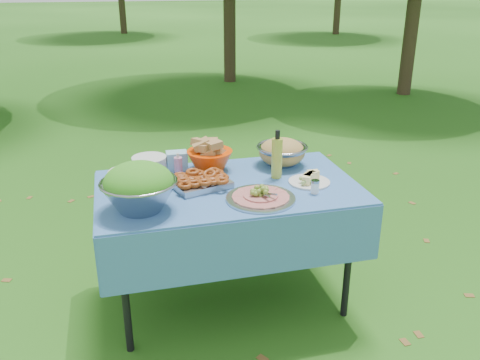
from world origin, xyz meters
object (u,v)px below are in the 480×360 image
plate_stack (150,165)px  charcuterie_platter (261,192)px  pasta_bowl_steel (282,152)px  picnic_table (229,245)px  bread_bowl (210,155)px  oil_bottle (277,154)px  salad_bowl (139,187)px

plate_stack → charcuterie_platter: plate_stack is taller
pasta_bowl_steel → charcuterie_platter: (-0.28, -0.49, -0.04)m
picnic_table → bread_bowl: (-0.05, 0.28, 0.47)m
charcuterie_platter → oil_bottle: (0.18, 0.28, 0.10)m
plate_stack → pasta_bowl_steel: (0.82, -0.05, 0.03)m
plate_stack → oil_bottle: (0.72, -0.26, 0.09)m
picnic_table → charcuterie_platter: 0.50m
picnic_table → bread_bowl: 0.55m
picnic_table → salad_bowl: bearing=-158.4°
pasta_bowl_steel → oil_bottle: size_ratio=1.10×
salad_bowl → plate_stack: (0.09, 0.51, -0.08)m
plate_stack → picnic_table: bearing=-37.5°
plate_stack → salad_bowl: bearing=-100.0°
salad_bowl → plate_stack: bearing=80.0°
oil_bottle → charcuterie_platter: bearing=-122.4°
charcuterie_platter → oil_bottle: 0.35m
salad_bowl → bread_bowl: salad_bowl is taller
bread_bowl → pasta_bowl_steel: 0.46m
plate_stack → charcuterie_platter: size_ratio=0.56×
charcuterie_platter → oil_bottle: oil_bottle is taller
charcuterie_platter → picnic_table: bearing=118.8°
picnic_table → pasta_bowl_steel: size_ratio=4.65×
picnic_table → bread_bowl: size_ratio=5.26×
picnic_table → salad_bowl: 0.74m
bread_bowl → plate_stack: bearing=174.5°
charcuterie_platter → salad_bowl: bearing=177.5°
bread_bowl → pasta_bowl_steel: bread_bowl is taller
pasta_bowl_steel → oil_bottle: 0.24m
plate_stack → bread_bowl: bread_bowl is taller
pasta_bowl_steel → charcuterie_platter: pasta_bowl_steel is taller
bread_bowl → charcuterie_platter: bearing=-71.1°
salad_bowl → oil_bottle: size_ratio=1.34×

